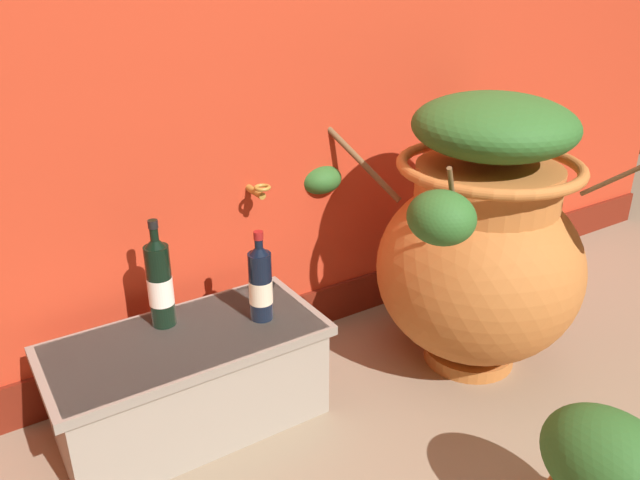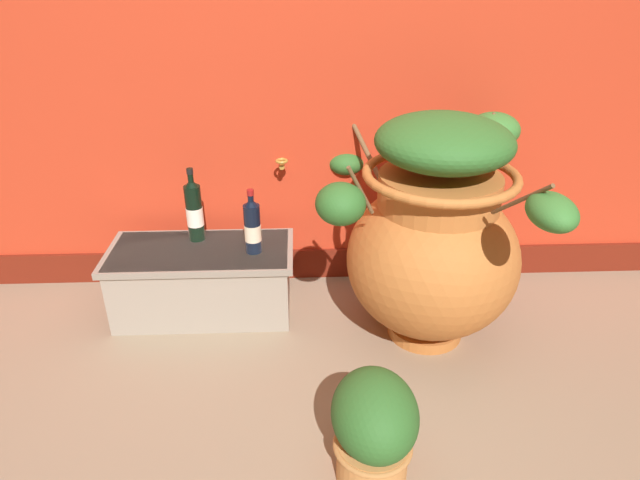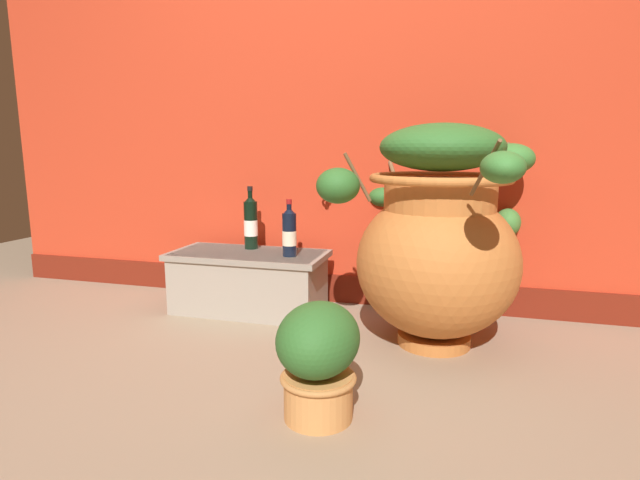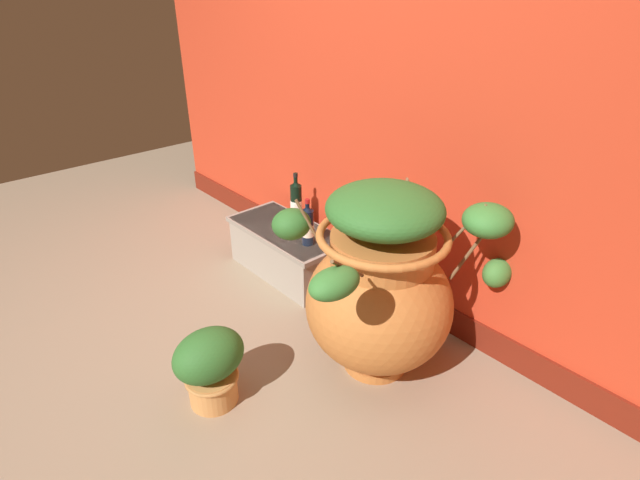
% 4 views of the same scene
% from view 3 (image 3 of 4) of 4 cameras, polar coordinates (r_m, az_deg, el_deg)
% --- Properties ---
extents(ground_plane, '(7.00, 7.00, 0.00)m').
position_cam_3_polar(ground_plane, '(1.86, -3.57, -16.94)').
color(ground_plane, gray).
extents(back_wall, '(4.40, 0.33, 2.60)m').
position_cam_3_polar(back_wall, '(2.85, 4.51, 19.14)').
color(back_wall, red).
rests_on(back_wall, ground_plane).
extents(terracotta_urn, '(0.89, 1.18, 0.96)m').
position_cam_3_polar(terracotta_urn, '(2.21, 13.31, 0.09)').
color(terracotta_urn, '#C17033').
rests_on(terracotta_urn, ground_plane).
extents(stone_ledge, '(0.81, 0.39, 0.32)m').
position_cam_3_polar(stone_ledge, '(2.69, -8.08, -4.43)').
color(stone_ledge, '#9E9384').
rests_on(stone_ledge, ground_plane).
extents(wine_bottle_left, '(0.07, 0.07, 0.29)m').
position_cam_3_polar(wine_bottle_left, '(2.52, -3.51, 0.94)').
color(wine_bottle_left, black).
rests_on(wine_bottle_left, stone_ledge).
extents(wine_bottle_middle, '(0.07, 0.07, 0.34)m').
position_cam_3_polar(wine_bottle_middle, '(2.73, -7.88, 2.03)').
color(wine_bottle_middle, black).
rests_on(wine_bottle_middle, stone_ledge).
extents(potted_shrub, '(0.26, 0.33, 0.38)m').
position_cam_3_polar(potted_shrub, '(1.62, -0.20, -13.00)').
color(potted_shrub, '#D68E4C').
rests_on(potted_shrub, ground_plane).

